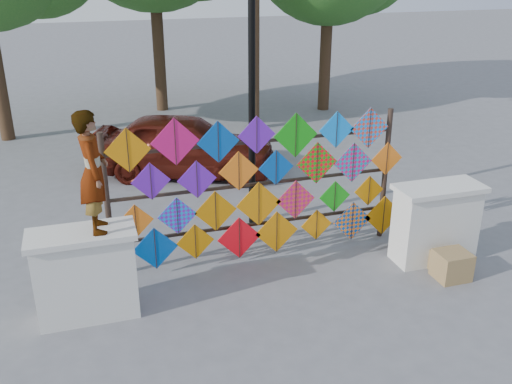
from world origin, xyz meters
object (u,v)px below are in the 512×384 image
(sedan, at_px, (184,145))
(vendor_woman, at_px, (93,172))
(kite_rack, at_px, (263,187))
(lamppost, at_px, (252,78))

(sedan, bearing_deg, vendor_woman, 179.71)
(kite_rack, relative_size, vendor_woman, 3.09)
(kite_rack, relative_size, lamppost, 1.11)
(kite_rack, bearing_deg, lamppost, 80.63)
(kite_rack, height_order, lamppost, lamppost)
(sedan, bearing_deg, kite_rack, -151.53)
(kite_rack, xyz_separation_m, sedan, (-0.50, 4.16, -0.52))
(sedan, height_order, lamppost, lamppost)
(kite_rack, distance_m, lamppost, 1.96)
(lamppost, bearing_deg, vendor_woman, -141.40)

